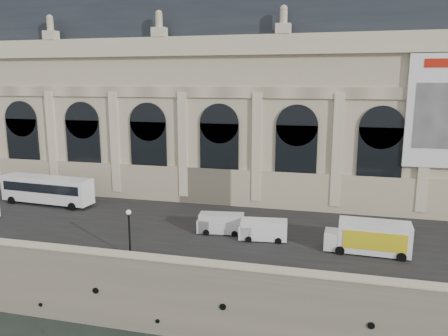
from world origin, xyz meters
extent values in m
cube|color=gray|center=(0.00, 35.00, 3.00)|extent=(160.00, 70.00, 6.00)
cube|color=#2D2D2D|center=(0.00, 14.00, 6.03)|extent=(160.00, 24.00, 0.06)
cube|color=gray|center=(0.00, 0.60, 6.55)|extent=(160.00, 1.20, 1.10)
cube|color=beige|center=(0.00, 0.60, 7.15)|extent=(160.00, 1.40, 0.12)
cube|color=#C3B596|center=(-6.00, 31.00, 17.00)|extent=(68.00, 18.00, 22.00)
cube|color=beige|center=(-6.00, 21.85, 8.50)|extent=(68.60, 0.40, 5.00)
cube|color=beige|center=(-6.00, 21.70, 26.80)|extent=(69.00, 0.80, 2.40)
cube|color=beige|center=(-6.00, 21.85, 21.00)|extent=(68.00, 0.30, 1.40)
cube|color=#262C33|center=(-6.00, 31.00, 31.00)|extent=(64.00, 15.00, 6.00)
cube|color=black|center=(-34.00, 21.82, 12.50)|extent=(5.20, 0.25, 9.00)
cylinder|color=black|center=(-34.00, 21.82, 17.00)|extent=(5.20, 0.25, 5.20)
cube|color=beige|center=(-29.00, 21.75, 14.00)|extent=(1.20, 0.50, 14.00)
cube|color=black|center=(-24.00, 21.82, 12.50)|extent=(5.20, 0.25, 9.00)
cylinder|color=black|center=(-24.00, 21.82, 17.00)|extent=(5.20, 0.25, 5.20)
cube|color=beige|center=(-19.00, 21.75, 14.00)|extent=(1.20, 0.50, 14.00)
cube|color=black|center=(-14.00, 21.82, 12.50)|extent=(5.20, 0.25, 9.00)
cylinder|color=black|center=(-14.00, 21.82, 17.00)|extent=(5.20, 0.25, 5.20)
cube|color=beige|center=(-9.00, 21.75, 14.00)|extent=(1.20, 0.50, 14.00)
cube|color=black|center=(-4.00, 21.82, 12.50)|extent=(5.20, 0.25, 9.00)
cylinder|color=black|center=(-4.00, 21.82, 17.00)|extent=(5.20, 0.25, 5.20)
cube|color=beige|center=(1.00, 21.75, 14.00)|extent=(1.20, 0.50, 14.00)
cube|color=black|center=(6.00, 21.82, 12.50)|extent=(5.20, 0.25, 9.00)
cylinder|color=black|center=(6.00, 21.82, 17.00)|extent=(5.20, 0.25, 5.20)
cube|color=beige|center=(11.00, 21.75, 14.00)|extent=(1.20, 0.50, 14.00)
cube|color=black|center=(16.00, 21.82, 12.50)|extent=(5.20, 0.25, 9.00)
cylinder|color=black|center=(16.00, 21.82, 17.00)|extent=(5.20, 0.25, 5.20)
cube|color=beige|center=(21.00, 21.75, 14.00)|extent=(1.20, 0.50, 14.00)
cube|color=white|center=(23.00, 21.55, 19.00)|extent=(9.00, 0.35, 13.00)
cube|color=gray|center=(22.50, 21.35, 18.50)|extent=(6.20, 0.06, 7.50)
cube|color=white|center=(-26.51, 16.42, 8.17)|extent=(13.16, 3.69, 3.36)
cube|color=black|center=(-33.01, 16.92, 8.49)|extent=(0.27, 2.49, 1.30)
cube|color=black|center=(-26.62, 15.03, 8.60)|extent=(11.88, 0.99, 1.19)
cube|color=black|center=(-26.41, 17.81, 8.60)|extent=(11.88, 0.99, 1.19)
cylinder|color=black|center=(-31.48, 15.44, 6.54)|extent=(1.10, 0.41, 1.08)
cylinder|color=black|center=(-31.27, 18.14, 6.54)|extent=(1.10, 0.41, 1.08)
cylinder|color=black|center=(-21.76, 14.70, 6.54)|extent=(1.10, 0.41, 1.08)
cylinder|color=black|center=(-21.55, 17.40, 6.54)|extent=(1.10, 0.41, 1.08)
cube|color=silver|center=(-0.98, 11.13, 7.20)|extent=(5.00, 2.44, 2.05)
cube|color=silver|center=(-2.89, 10.89, 6.89)|extent=(1.56, 2.02, 1.43)
cube|color=black|center=(-3.39, 10.83, 7.38)|extent=(0.25, 1.60, 0.71)
cylinder|color=black|center=(-2.39, 10.01, 6.34)|extent=(0.70, 0.30, 0.68)
cylinder|color=black|center=(-2.62, 11.87, 6.34)|extent=(0.70, 0.30, 0.68)
cylinder|color=black|center=(0.66, 10.39, 6.34)|extent=(0.70, 0.30, 0.68)
cylinder|color=black|center=(0.44, 12.24, 6.34)|extent=(0.70, 0.30, 0.68)
cube|color=white|center=(3.86, 10.16, 7.20)|extent=(4.96, 2.37, 2.04)
cube|color=white|center=(1.96, 9.96, 6.89)|extent=(1.53, 1.99, 1.42)
cube|color=black|center=(1.46, 9.90, 7.37)|extent=(0.23, 1.59, 0.71)
cylinder|color=black|center=(2.44, 9.07, 6.34)|extent=(0.69, 0.29, 0.67)
cylinder|color=black|center=(2.24, 10.92, 6.34)|extent=(0.69, 0.29, 0.67)
cylinder|color=black|center=(5.48, 9.40, 6.34)|extent=(0.69, 0.29, 0.67)
cylinder|color=black|center=(5.28, 11.25, 6.34)|extent=(0.69, 0.29, 0.67)
cube|color=white|center=(14.71, 9.12, 7.71)|extent=(6.74, 2.83, 2.98)
cube|color=yellow|center=(14.65, 7.82, 7.71)|extent=(5.74, 0.31, 1.77)
cube|color=#B21A0B|center=(14.65, 7.82, 7.71)|extent=(3.31, 0.19, 0.66)
cube|color=white|center=(10.95, 9.29, 7.05)|extent=(1.87, 2.51, 1.66)
cylinder|color=black|center=(11.56, 7.99, 6.44)|extent=(0.90, 0.35, 0.88)
cylinder|color=black|center=(11.67, 10.53, 6.44)|extent=(0.90, 0.35, 0.88)
cylinder|color=black|center=(17.08, 7.75, 6.44)|extent=(0.90, 0.35, 0.88)
cylinder|color=black|center=(17.19, 10.29, 6.44)|extent=(0.90, 0.35, 0.88)
cylinder|color=black|center=(-7.70, 2.59, 6.22)|extent=(0.48, 0.48, 0.43)
cylinder|color=black|center=(-7.70, 2.59, 8.17)|extent=(0.17, 0.17, 4.35)
sphere|color=beige|center=(-7.70, 2.59, 10.46)|extent=(0.48, 0.48, 0.48)
camera|label=1|loc=(10.34, -33.00, 22.41)|focal=35.00mm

